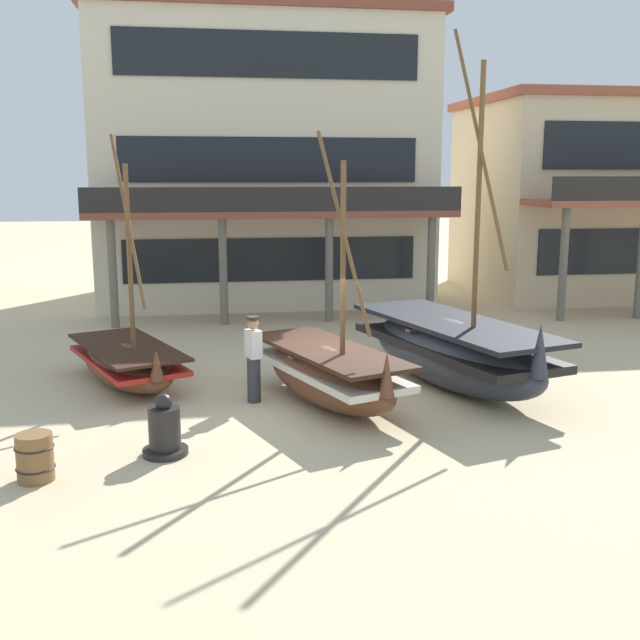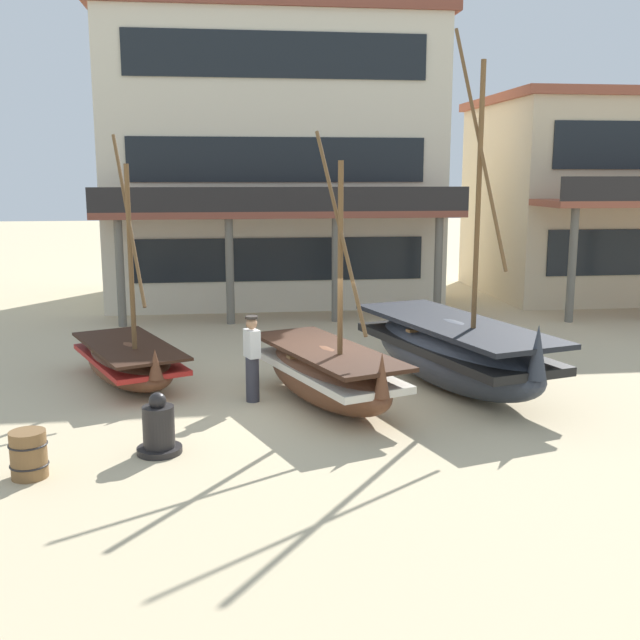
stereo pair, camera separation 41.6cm
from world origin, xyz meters
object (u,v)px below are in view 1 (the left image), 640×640
(harbor_building_main, at_px, (262,162))
(harbor_building_annex, at_px, (595,196))
(fishing_boat_far_right, at_px, (329,373))
(fisherman_by_hull, at_px, (254,360))
(fishing_boat_near_left, at_px, (128,362))
(fishing_boat_centre_large, at_px, (453,350))
(capstan_winch, at_px, (165,431))
(wooden_barrel, at_px, (35,457))

(harbor_building_main, relative_size, harbor_building_annex, 1.21)
(fishing_boat_far_right, relative_size, harbor_building_annex, 0.55)
(fisherman_by_hull, distance_m, harbor_building_annex, 18.36)
(harbor_building_annex, bearing_deg, fishing_boat_near_left, -146.33)
(fishing_boat_centre_large, bearing_deg, harbor_building_main, 103.49)
(capstan_winch, height_order, harbor_building_main, harbor_building_main)
(fisherman_by_hull, relative_size, harbor_building_main, 0.15)
(fishing_boat_near_left, xyz_separation_m, harbor_building_annex, (15.94, 10.61, 3.05))
(capstan_winch, xyz_separation_m, wooden_barrel, (-1.79, -0.76, -0.04))
(capstan_winch, xyz_separation_m, harbor_building_annex, (14.98, 14.84, 3.15))
(harbor_building_main, xyz_separation_m, harbor_building_annex, (12.21, -0.47, -1.24))
(wooden_barrel, xyz_separation_m, harbor_building_main, (4.56, 16.07, 4.42))
(fishing_boat_far_right, relative_size, fisherman_by_hull, 3.04)
(fishing_boat_near_left, distance_m, wooden_barrel, 5.06)
(fishing_boat_near_left, relative_size, wooden_barrel, 7.33)
(fishing_boat_far_right, relative_size, capstan_winch, 5.16)
(fishing_boat_near_left, bearing_deg, fishing_boat_centre_large, -9.87)
(fishing_boat_centre_large, relative_size, fisherman_by_hull, 4.21)
(fishing_boat_centre_large, relative_size, harbor_building_annex, 0.76)
(fishing_boat_centre_large, height_order, fisherman_by_hull, fishing_boat_centre_large)
(fisherman_by_hull, relative_size, wooden_barrel, 2.41)
(wooden_barrel, distance_m, harbor_building_annex, 23.13)
(wooden_barrel, relative_size, harbor_building_annex, 0.07)
(fishing_boat_far_right, xyz_separation_m, harbor_building_annex, (12.01, 12.63, 2.92))
(fishing_boat_far_right, relative_size, harbor_building_main, 0.45)
(fishing_boat_far_right, height_order, capstan_winch, fishing_boat_far_right)
(wooden_barrel, bearing_deg, harbor_building_annex, 42.92)
(fishing_boat_centre_large, bearing_deg, wooden_barrel, -152.97)
(harbor_building_main, height_order, harbor_building_annex, harbor_building_main)
(fisherman_by_hull, relative_size, capstan_winch, 1.70)
(wooden_barrel, height_order, harbor_building_main, harbor_building_main)
(harbor_building_main, bearing_deg, capstan_winch, -100.26)
(fishing_boat_centre_large, xyz_separation_m, harbor_building_annex, (9.27, 11.77, 2.77))
(capstan_winch, relative_size, wooden_barrel, 1.42)
(fishing_boat_centre_large, bearing_deg, fishing_boat_near_left, 170.13)
(fishing_boat_near_left, relative_size, capstan_winch, 5.17)
(harbor_building_annex, bearing_deg, fishing_boat_far_right, -133.56)
(capstan_winch, relative_size, harbor_building_main, 0.09)
(fishing_boat_near_left, xyz_separation_m, harbor_building_main, (3.73, 11.08, 4.29))
(fisherman_by_hull, bearing_deg, harbor_building_main, 84.59)
(fisherman_by_hull, bearing_deg, fishing_boat_near_left, 147.20)
(fishing_boat_far_right, bearing_deg, harbor_building_main, 90.89)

